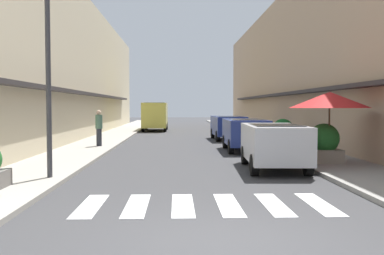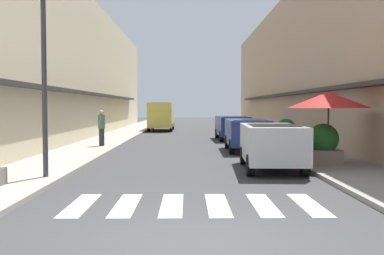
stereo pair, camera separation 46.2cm
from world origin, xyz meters
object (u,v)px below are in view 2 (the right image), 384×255
Objects in this scene: parked_car_mid at (247,131)px; delivery_van at (161,114)px; planter_far at (286,132)px; cafe_umbrella at (329,100)px; planter_midblock at (323,144)px; street_lamp at (50,46)px; parked_car_near at (272,142)px; parked_car_far at (232,125)px; pedestrian_walking_near at (102,127)px.

parked_car_mid is 17.97m from delivery_van.
delivery_van is 4.14× the size of planter_far.
planter_midblock is (-0.10, 0.20, -1.51)m from cafe_umbrella.
cafe_umbrella is at bearing -68.72° from parked_car_mid.
cafe_umbrella is at bearing -72.73° from delivery_van.
parked_car_mid is 3.01× the size of planter_far.
planter_far is (8.70, 10.10, -2.94)m from street_lamp.
parked_car_near is at bearing -105.59° from planter_far.
delivery_van reaches higher than parked_car_far.
parked_car_near is 0.75× the size of delivery_van.
parked_car_near is 7.29m from street_lamp.
parked_car_far is 2.40× the size of pedestrian_walking_near.
parked_car_mid is 0.67× the size of street_lamp.
parked_car_far is at bearing 66.37° from street_lamp.
planter_far is (0.21, 7.37, -1.52)m from cafe_umbrella.
delivery_van reaches higher than pedestrian_walking_near.
cafe_umbrella reaches higher than parked_car_mid.
parked_car_far reaches higher than planter_far.
pedestrian_walking_near is (-1.98, -15.74, -0.36)m from delivery_van.
parked_car_far is 1.55× the size of cafe_umbrella.
planter_midblock is (1.95, 0.91, -0.17)m from parked_car_near.
pedestrian_walking_near is at bearing 143.47° from planter_midblock.
street_lamp is at bearing -93.36° from delivery_van.
delivery_van is at bearing 102.04° from parked_car_near.
street_lamp reaches higher than parked_car_near.
planter_far is at bearing 23.47° from pedestrian_walking_near.
cafe_umbrella is at bearing 19.12° from parked_car_near.
parked_car_mid reaches higher than planter_midblock.
parked_car_mid is 0.93× the size of parked_car_far.
street_lamp reaches higher than pedestrian_walking_near.
street_lamp reaches higher than parked_car_far.
parked_car_mid is 10.63m from street_lamp.
cafe_umbrella is at bearing -91.62° from planter_far.
street_lamp is 9.36m from planter_midblock.
planter_far is (0.31, 7.17, -0.01)m from planter_midblock.
pedestrian_walking_near is (-0.50, 9.51, -2.64)m from street_lamp.
parked_car_far is at bearing -64.79° from delivery_van.
parked_car_far is 3.22× the size of planter_far.
planter_midblock reaches higher than planter_far.
parked_car_mid is at bearing -73.98° from delivery_van.
delivery_van is (-4.96, 23.23, 0.49)m from parked_car_near.
delivery_van reaches higher than planter_far.
planter_midblock is 7.18m from planter_far.
parked_car_mid is 3.10m from planter_far.
pedestrian_walking_near is (-6.94, -5.21, 0.12)m from parked_car_far.
parked_car_mid is 1.44× the size of cafe_umbrella.
planter_midblock is (8.39, 2.93, -2.93)m from street_lamp.
planter_far is (2.26, 2.12, -0.17)m from parked_car_mid.
planter_midblock is at bearing -80.63° from parked_car_far.
planter_far is (2.26, 8.08, -0.17)m from parked_car_near.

